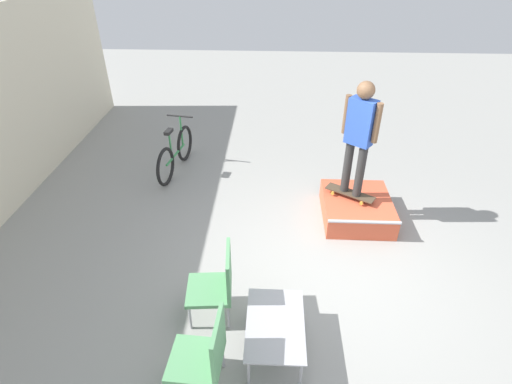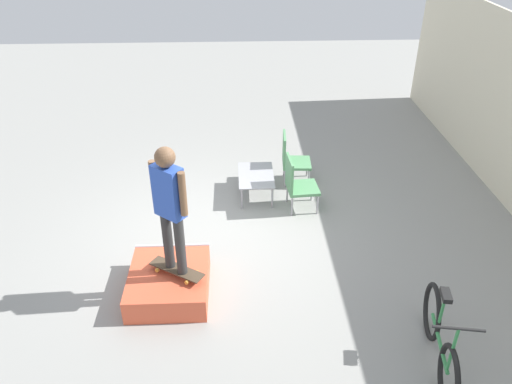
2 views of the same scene
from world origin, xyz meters
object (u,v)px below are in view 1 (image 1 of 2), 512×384
Objects in this scene: coffee_table at (275,326)px; bicycle at (176,153)px; person_skater at (360,131)px; patio_chair_right at (218,283)px; skateboard_on_ramp at (350,193)px; skate_ramp_box at (356,208)px; patio_chair_left at (205,354)px.

coffee_table is 0.58× the size of bicycle.
person_skater is 1.84× the size of patio_chair_right.
skateboard_on_ramp is at bearing -103.62° from bicycle.
person_skater is at bearing -103.62° from bicycle.
skateboard_on_ramp is at bearing 70.16° from skate_ramp_box.
patio_chair_right is (-2.04, 1.97, 0.34)m from skate_ramp_box.
skateboard_on_ramp is 2.79m from patio_chair_right.
skate_ramp_box is 1.57× the size of skateboard_on_ramp.
skateboard_on_ramp reaches higher than skate_ramp_box.
patio_chair_right reaches higher than skate_ramp_box.
person_skater reaches higher than patio_chair_right.
skateboard_on_ramp is 0.43× the size of person_skater.
skateboard_on_ramp is 1.07m from person_skater.
coffee_table is at bearing 97.75° from skateboard_on_ramp.
skate_ramp_box is at bearing -161.18° from person_skater.
bicycle is (3.41, 1.25, -0.14)m from patio_chair_right.
skateboard_on_ramp reaches higher than coffee_table.
patio_chair_left is (-3.02, 1.84, 0.08)m from skateboard_on_ramp.
patio_chair_right is 3.63m from bicycle.
patio_chair_right is at bearing 55.32° from coffee_table.
person_skater is 1.84× the size of patio_chair_left.
person_skater is at bearing 133.77° from patio_chair_right.
skate_ramp_box is 3.50m from bicycle.
skate_ramp_box is 2.83m from coffee_table.
patio_chair_left is 0.58× the size of bicycle.
patio_chair_right is 0.58× the size of bicycle.
coffee_table is 1.00× the size of patio_chair_right.
coffee_table is 4.32m from bicycle.
bicycle is at bearing -164.75° from patio_chair_right.
skate_ramp_box is 3.58m from patio_chair_left.
person_skater is 1.85× the size of coffee_table.
coffee_table is at bearing 104.09° from person_skater.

